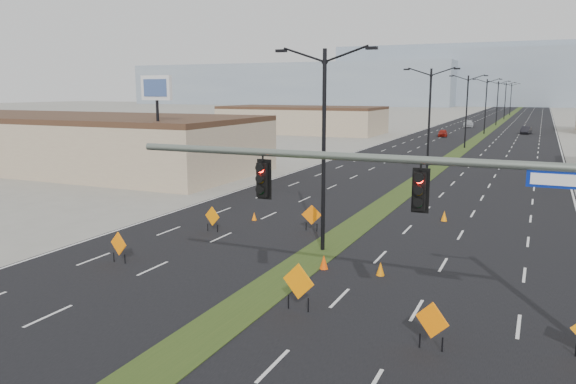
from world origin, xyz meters
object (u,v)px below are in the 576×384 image
at_px(cone_3, 254,216).
at_px(cone_2, 444,216).
at_px(construction_sign_3, 298,283).
at_px(pole_sign_west, 157,97).
at_px(streetlight_6, 511,98).
at_px(streetlight_0, 324,144).
at_px(streetlight_1, 429,118).
at_px(cone_0, 324,262).
at_px(construction_sign_4, 432,322).
at_px(streetlight_3, 486,104).
at_px(streetlight_2, 467,109).
at_px(cone_1, 380,269).
at_px(car_far, 468,124).
at_px(construction_sign_0, 119,245).
at_px(car_left, 443,133).
at_px(construction_sign_1, 212,217).
at_px(streetlight_4, 497,102).
at_px(streetlight_5, 505,100).
at_px(construction_sign_2, 312,216).
at_px(car_mid, 526,130).
at_px(signal_mast, 488,212).

bearing_deg(cone_3, cone_2, 23.26).
xyz_separation_m(construction_sign_3, pole_sign_west, (-21.29, 20.03, 6.43)).
height_order(streetlight_6, pole_sign_west, streetlight_6).
relative_size(streetlight_0, streetlight_6, 1.00).
height_order(streetlight_1, streetlight_6, same).
xyz_separation_m(streetlight_1, cone_0, (1.13, -30.82, -5.08)).
xyz_separation_m(streetlight_6, cone_2, (4.59, -158.85, -5.09)).
distance_m(streetlight_0, construction_sign_4, 12.28).
bearing_deg(streetlight_3, streetlight_2, -90.00).
distance_m(streetlight_3, cone_1, 86.88).
relative_size(car_far, construction_sign_0, 3.39).
height_order(car_left, pole_sign_west, pole_sign_west).
bearing_deg(streetlight_6, pole_sign_west, -97.06).
bearing_deg(cone_2, streetlight_2, 95.60).
bearing_deg(pole_sign_west, car_far, 85.42).
bearing_deg(construction_sign_1, construction_sign_3, -29.80).
xyz_separation_m(streetlight_1, streetlight_4, (0.00, 84.00, 0.00)).
bearing_deg(cone_2, streetlight_4, 92.56).
xyz_separation_m(cone_2, cone_3, (-10.87, -4.67, -0.06)).
xyz_separation_m(streetlight_5, car_far, (-5.08, -36.70, -4.68)).
distance_m(streetlight_5, cone_1, 142.79).
bearing_deg(streetlight_4, cone_3, -93.34).
xyz_separation_m(streetlight_2, car_left, (-5.97, 18.43, -4.78)).
bearing_deg(car_far, streetlight_0, -93.04).
xyz_separation_m(streetlight_3, construction_sign_4, (7.05, -93.00, -4.48)).
distance_m(construction_sign_2, cone_3, 4.44).
height_order(streetlight_2, car_mid, streetlight_2).
bearing_deg(construction_sign_3, car_mid, 98.43).
bearing_deg(cone_0, streetlight_5, 90.45).
relative_size(streetlight_2, car_far, 1.96).
height_order(car_mid, pole_sign_west, pole_sign_west).
relative_size(streetlight_3, streetlight_6, 1.00).
height_order(construction_sign_1, construction_sign_4, construction_sign_4).
bearing_deg(car_left, signal_mast, -86.84).
bearing_deg(cone_2, streetlight_1, 103.69).
bearing_deg(cone_1, streetlight_0, 144.55).
relative_size(car_mid, construction_sign_1, 2.92).
distance_m(streetlight_1, streetlight_3, 56.00).
bearing_deg(streetlight_1, streetlight_4, 90.00).
bearing_deg(streetlight_4, construction_sign_1, -93.67).
bearing_deg(streetlight_2, streetlight_4, 90.00).
xyz_separation_m(car_mid, car_far, (-12.17, 15.92, 0.03)).
bearing_deg(car_left, streetlight_1, -89.27).
xyz_separation_m(streetlight_1, cone_1, (3.72, -30.65, -5.11)).
distance_m(streetlight_4, car_left, 38.34).
bearing_deg(construction_sign_2, construction_sign_3, -86.08).
distance_m(streetlight_2, car_far, 47.80).
height_order(construction_sign_2, cone_2, construction_sign_2).
bearing_deg(streetlight_0, construction_sign_2, 120.06).
relative_size(streetlight_4, cone_0, 14.97).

